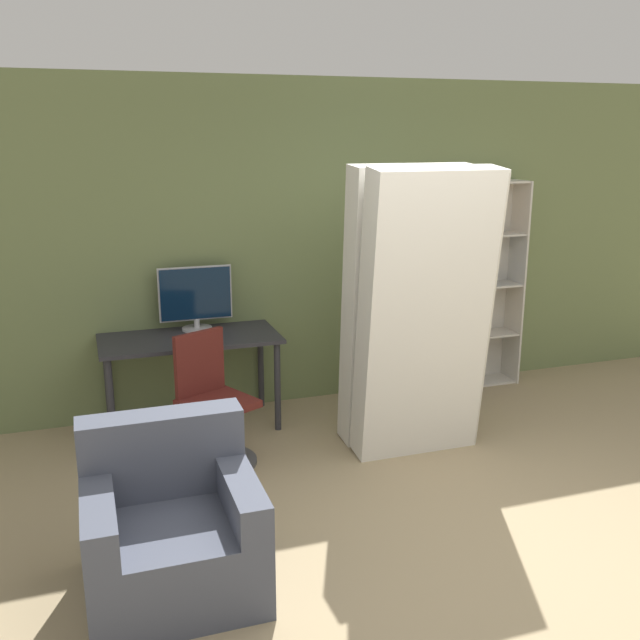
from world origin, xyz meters
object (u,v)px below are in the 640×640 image
Objects in this scene: mattress_far at (407,307)px; monitor at (196,297)px; armchair at (171,528)px; mattress_near at (426,317)px; office_chair at (213,412)px; bookshelf at (470,285)px.

monitor is at bearing 147.17° from mattress_far.
mattress_near is at bearing 27.29° from armchair.
mattress_far reaches higher than office_chair.
bookshelf is 0.90× the size of mattress_far.
armchair is (-0.47, -1.34, -0.06)m from office_chair.
monitor is at bearing 139.19° from mattress_near.
mattress_far is at bearing -1.86° from office_chair.
monitor is 2.47m from bookshelf.
office_chair is 1.42m from armchair.
monitor is 1.67m from mattress_far.
mattress_near is at bearing -131.15° from bookshelf.
mattress_far is 2.41m from armchair.
bookshelf is at bearing 19.17° from office_chair.
office_chair is 0.50× the size of bookshelf.
monitor is 0.68× the size of armchair.
office_chair is 1.58m from mattress_far.
mattress_far is at bearing -32.83° from monitor.
mattress_far reaches higher than bookshelf.
bookshelf is 3.76m from armchair.
monitor is 0.62× the size of office_chair.
armchair is at bearing -109.23° from office_chair.
bookshelf is at bearing 48.85° from mattress_near.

